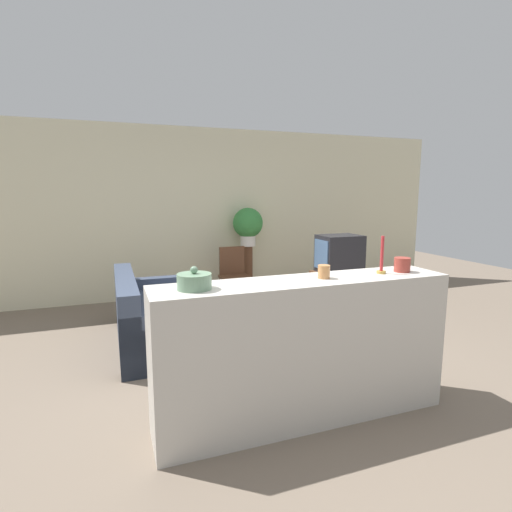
# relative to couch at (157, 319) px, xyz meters

# --- Properties ---
(ground_plane) EXTENTS (14.00, 14.00, 0.00)m
(ground_plane) POSITION_rel_couch_xyz_m (0.86, -1.43, -0.28)
(ground_plane) COLOR #756656
(wall_back) EXTENTS (9.00, 0.06, 2.70)m
(wall_back) POSITION_rel_couch_xyz_m (0.86, 2.00, 1.07)
(wall_back) COLOR beige
(wall_back) RESTS_ON ground_plane
(couch) EXTENTS (0.91, 1.74, 0.79)m
(couch) POSITION_rel_couch_xyz_m (0.00, 0.00, 0.00)
(couch) COLOR #384256
(couch) RESTS_ON ground_plane
(tv_stand) EXTENTS (0.73, 0.48, 0.53)m
(tv_stand) POSITION_rel_couch_xyz_m (2.68, 0.53, -0.02)
(tv_stand) COLOR brown
(tv_stand) RESTS_ON ground_plane
(television) EXTENTS (0.61, 0.45, 0.54)m
(television) POSITION_rel_couch_xyz_m (2.68, 0.53, 0.52)
(television) COLOR #232328
(television) RESTS_ON tv_stand
(wooden_chair) EXTENTS (0.44, 0.44, 0.86)m
(wooden_chair) POSITION_rel_couch_xyz_m (1.31, 1.28, 0.19)
(wooden_chair) COLOR brown
(wooden_chair) RESTS_ON ground_plane
(plant_stand) EXTENTS (0.15, 0.15, 0.82)m
(plant_stand) POSITION_rel_couch_xyz_m (1.67, 1.70, 0.12)
(plant_stand) COLOR brown
(plant_stand) RESTS_ON ground_plane
(potted_plant) EXTENTS (0.49, 0.49, 0.62)m
(potted_plant) POSITION_rel_couch_xyz_m (1.67, 1.70, 0.89)
(potted_plant) COLOR white
(potted_plant) RESTS_ON plant_stand
(foreground_counter) EXTENTS (2.22, 0.44, 1.06)m
(foreground_counter) POSITION_rel_couch_xyz_m (0.86, -1.93, 0.25)
(foreground_counter) COLOR beige
(foreground_counter) RESTS_ON ground_plane
(decorative_bowl) EXTENTS (0.22, 0.22, 0.15)m
(decorative_bowl) POSITION_rel_couch_xyz_m (0.05, -1.93, 0.83)
(decorative_bowl) COLOR gray
(decorative_bowl) RESTS_ON foreground_counter
(candle_jar) EXTENTS (0.09, 0.09, 0.10)m
(candle_jar) POSITION_rel_couch_xyz_m (1.01, -1.93, 0.83)
(candle_jar) COLOR #C6844C
(candle_jar) RESTS_ON foreground_counter
(candlestick) EXTENTS (0.07, 0.07, 0.29)m
(candlestick) POSITION_rel_couch_xyz_m (1.51, -1.93, 0.88)
(candlestick) COLOR #B7933D
(candlestick) RESTS_ON foreground_counter
(coffee_tin) EXTENTS (0.12, 0.12, 0.11)m
(coffee_tin) POSITION_rel_couch_xyz_m (1.71, -1.93, 0.84)
(coffee_tin) COLOR #99382D
(coffee_tin) RESTS_ON foreground_counter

